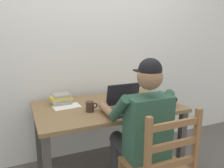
{
  "coord_description": "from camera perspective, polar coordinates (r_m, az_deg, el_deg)",
  "views": [
    {
      "loc": [
        -0.79,
        -1.99,
        1.46
      ],
      "look_at": [
        0.03,
        -0.05,
        0.94
      ],
      "focal_mm": 37.06,
      "sensor_mm": 36.0,
      "label": 1
    }
  ],
  "objects": [
    {
      "name": "desk",
      "position": [
        2.3,
        -1.18,
        -7.34
      ],
      "size": [
        1.37,
        0.82,
        0.72
      ],
      "color": "olive",
      "rests_on": "ground"
    },
    {
      "name": "back_wall",
      "position": [
        2.61,
        -5.33,
        10.16
      ],
      "size": [
        6.0,
        0.04,
        2.6
      ],
      "color": "silver",
      "rests_on": "ground"
    },
    {
      "name": "laptop",
      "position": [
        2.13,
        3.73,
        -4.95
      ],
      "size": [
        0.33,
        0.29,
        0.23
      ],
      "color": "#232328",
      "rests_on": "desk"
    },
    {
      "name": "book_stack_main",
      "position": [
        2.33,
        -12.4,
        -3.66
      ],
      "size": [
        0.21,
        0.15,
        0.1
      ],
      "color": "gray",
      "rests_on": "desk"
    },
    {
      "name": "seated_person",
      "position": [
        1.91,
        7.13,
        -10.12
      ],
      "size": [
        0.5,
        0.6,
        1.25
      ],
      "color": "#2D5642",
      "rests_on": "ground"
    },
    {
      "name": "coffee_mug_spare",
      "position": [
        2.09,
        -5.42,
        -5.56
      ],
      "size": [
        0.11,
        0.07,
        0.09
      ],
      "color": "#38281E",
      "rests_on": "desk"
    },
    {
      "name": "coffee_mug_white",
      "position": [
        2.46,
        2.99,
        -2.55
      ],
      "size": [
        0.12,
        0.08,
        0.09
      ],
      "color": "silver",
      "rests_on": "desk"
    },
    {
      "name": "coffee_mug_dark",
      "position": [
        2.28,
        14.33,
        -4.11
      ],
      "size": [
        0.12,
        0.08,
        0.1
      ],
      "color": "#38281E",
      "rests_on": "desk"
    },
    {
      "name": "paper_pile_near_laptop",
      "position": [
        2.26,
        -11.14,
        -5.45
      ],
      "size": [
        0.27,
        0.18,
        0.0
      ],
      "primitive_type": "cube",
      "rotation": [
        0.0,
        0.0,
        0.09
      ],
      "color": "white",
      "rests_on": "desk"
    },
    {
      "name": "computer_mouse",
      "position": [
        2.21,
        10.83,
        -5.46
      ],
      "size": [
        0.06,
        0.1,
        0.03
      ],
      "primitive_type": "ellipsoid",
      "color": "black",
      "rests_on": "desk"
    }
  ]
}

